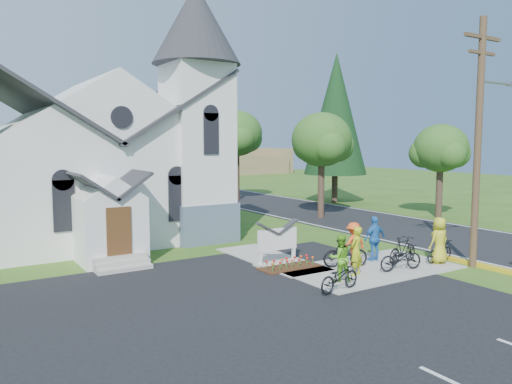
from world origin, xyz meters
TOP-DOWN VIEW (x-y plane):
  - ground at (0.00, 0.00)m, footprint 120.00×120.00m
  - parking_lot at (-7.00, -2.00)m, footprint 20.00×16.00m
  - road at (10.00, 15.00)m, footprint 8.00×90.00m
  - sidewalk at (1.50, 0.50)m, footprint 7.00×4.00m
  - church at (-5.48, 12.48)m, footprint 12.35×12.00m
  - church_sign at (-1.20, 3.20)m, footprint 2.20×0.40m
  - flower_bed at (-1.20, 2.30)m, footprint 2.60×1.10m
  - utility_pole at (5.36, -1.50)m, footprint 3.45×0.28m
  - tree_road_near at (8.50, 12.00)m, footprint 4.00×4.00m
  - tree_road_mid at (9.00, 24.00)m, footprint 4.40×4.40m
  - tree_road_far at (15.50, 8.00)m, footprint 3.60×3.60m
  - conifer at (15.00, 18.00)m, footprint 5.20×5.20m
  - distant_hills at (3.36, 56.33)m, footprint 61.00×10.00m
  - cyclist_0 at (0.21, 0.00)m, footprint 0.80×0.68m
  - bike_0 at (-1.70, -1.20)m, footprint 1.93×0.92m
  - cyclist_1 at (-0.83, -0.27)m, footprint 1.00×0.89m
  - bike_1 at (0.70, 1.11)m, footprint 1.93×1.20m
  - cyclist_2 at (2.52, 1.29)m, footprint 1.13×0.49m
  - bike_2 at (2.19, -0.44)m, footprint 2.02×0.99m
  - cyclist_3 at (1.30, 1.29)m, footprint 1.17×0.71m
  - bike_3 at (3.15, 0.30)m, footprint 1.95×0.82m
  - cyclist_4 at (4.46, -0.49)m, footprint 0.97×0.66m
  - bike_4 at (4.70, -0.33)m, footprint 1.76×0.76m

SIDE VIEW (x-z plane):
  - ground at x=0.00m, z-range 0.00..0.00m
  - parking_lot at x=-7.00m, z-range 0.00..0.02m
  - road at x=10.00m, z-range 0.00..0.02m
  - sidewalk at x=1.50m, z-range 0.00..0.05m
  - flower_bed at x=-1.20m, z-range 0.00..0.07m
  - bike_4 at x=4.70m, z-range 0.05..0.95m
  - bike_0 at x=-1.70m, z-range 0.05..1.03m
  - bike_2 at x=2.19m, z-range 0.05..1.07m
  - bike_1 at x=0.70m, z-range 0.05..1.17m
  - bike_3 at x=3.15m, z-range 0.05..1.19m
  - cyclist_1 at x=-0.83m, z-range 0.05..1.77m
  - cyclist_3 at x=1.30m, z-range 0.05..1.81m
  - cyclist_0 at x=0.21m, z-range 0.05..1.92m
  - cyclist_2 at x=2.52m, z-range 0.05..1.97m
  - cyclist_4 at x=4.46m, z-range 0.05..1.99m
  - church_sign at x=-1.20m, z-range 0.18..1.88m
  - distant_hills at x=3.36m, z-range -0.63..4.97m
  - tree_road_far at x=15.50m, z-range 1.48..7.78m
  - tree_road_near at x=8.50m, z-range 1.68..8.73m
  - church at x=-5.48m, z-range -1.25..11.75m
  - utility_pole at x=5.36m, z-range 0.40..10.40m
  - tree_road_mid at x=9.00m, z-range 1.88..9.68m
  - conifer at x=15.00m, z-range 1.19..13.59m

